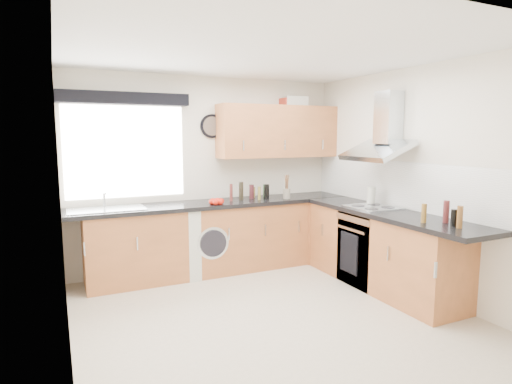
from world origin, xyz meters
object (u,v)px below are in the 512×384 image
washing_machine (205,238)px  upper_cabinets (278,131)px  oven (371,248)px  extractor_hood (382,133)px

washing_machine → upper_cabinets: bearing=4.2°
oven → washing_machine: size_ratio=0.94×
extractor_hood → washing_machine: bearing=145.1°
washing_machine → oven: bearing=-37.7°
extractor_hood → washing_machine: size_ratio=0.87×
upper_cabinets → washing_machine: bearing=-174.5°
oven → extractor_hood: size_ratio=1.09×
extractor_hood → upper_cabinets: size_ratio=0.46×
extractor_hood → washing_machine: extractor_hood is taller
oven → upper_cabinets: size_ratio=0.50×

